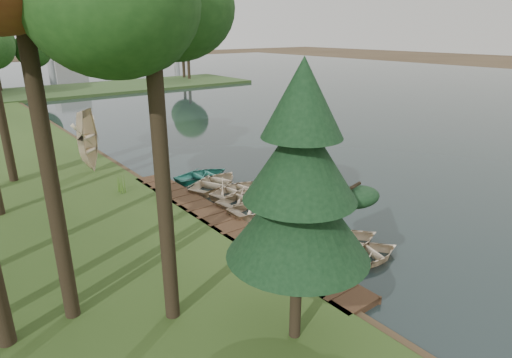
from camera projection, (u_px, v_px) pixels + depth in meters
ground at (251, 218)px, 20.42m from camera, size 300.00×300.00×0.00m
water at (346, 102)px, 52.72m from camera, size 130.00×200.00×0.05m
boardwalk at (224, 224)px, 19.44m from camera, size 1.60×16.00×0.30m
peninsula at (86, 90)px, 62.14m from camera, size 50.00×14.00×0.45m
far_trees at (55, 45)px, 58.14m from camera, size 45.60×5.60×8.80m
bridge at (15, 35)px, 114.36m from camera, size 95.90×4.00×8.60m
building_a at (63, 28)px, 138.87m from camera, size 10.00×8.00×18.00m
rowboat_0 at (364, 253)px, 16.47m from camera, size 3.68×3.02×0.67m
rowboat_1 at (342, 241)px, 17.36m from camera, size 4.09×3.34×0.74m
rowboat_2 at (308, 228)px, 18.42m from camera, size 4.44×3.83×0.77m
rowboat_3 at (294, 216)px, 19.71m from camera, size 4.03×3.47×0.70m
rowboat_4 at (265, 204)px, 20.90m from camera, size 3.95×2.87×0.80m
rowboat_5 at (250, 196)px, 21.99m from camera, size 4.01×3.06×0.77m
rowboat_6 at (238, 189)px, 23.09m from camera, size 3.69×2.87×0.70m
rowboat_7 at (215, 181)px, 24.08m from camera, size 4.47×3.92×0.77m
rowboat_8 at (202, 174)px, 25.40m from camera, size 3.35×2.40×0.69m
stored_rowboat at (92, 165)px, 26.01m from camera, size 4.67×4.62×0.79m
pine_tree at (300, 182)px, 10.66m from camera, size 3.80×3.80×7.68m
reeds_0 at (267, 254)px, 15.40m from camera, size 0.60×0.60×1.15m
reeds_1 at (164, 193)px, 21.51m from camera, size 0.60×0.60×0.88m
reeds_2 at (120, 184)px, 22.62m from camera, size 0.60×0.60×1.01m
reeds_3 at (159, 189)px, 21.89m from camera, size 0.60×0.60×0.97m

